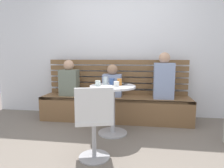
% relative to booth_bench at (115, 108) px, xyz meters
% --- Properties ---
extents(ground, '(8.00, 8.00, 0.00)m').
position_rel_booth_bench_xyz_m(ground, '(0.00, -1.20, -0.22)').
color(ground, '#70665B').
extents(back_wall, '(5.20, 0.10, 2.90)m').
position_rel_booth_bench_xyz_m(back_wall, '(0.00, 0.44, 1.23)').
color(back_wall, silver).
rests_on(back_wall, ground).
extents(booth_bench, '(2.70, 0.52, 0.44)m').
position_rel_booth_bench_xyz_m(booth_bench, '(0.00, 0.00, 0.00)').
color(booth_bench, brown).
rests_on(booth_bench, ground).
extents(booth_backrest, '(2.65, 0.04, 0.67)m').
position_rel_booth_bench_xyz_m(booth_backrest, '(0.00, 0.24, 0.56)').
color(booth_backrest, brown).
rests_on(booth_backrest, booth_bench).
extents(cafe_table, '(0.68, 0.68, 0.74)m').
position_rel_booth_bench_xyz_m(cafe_table, '(0.05, -0.64, 0.30)').
color(cafe_table, '#ADADB2').
rests_on(cafe_table, ground).
extents(white_chair, '(0.49, 0.49, 0.85)m').
position_rel_booth_bench_xyz_m(white_chair, '(-0.04, -1.45, 0.24)').
color(white_chair, '#ADADB2').
rests_on(white_chair, ground).
extents(person_adult, '(0.34, 0.22, 0.80)m').
position_rel_booth_bench_xyz_m(person_adult, '(0.85, -0.02, 0.58)').
color(person_adult, '#8C9EC6').
rests_on(person_adult, booth_bench).
extents(person_child_left, '(0.34, 0.22, 0.59)m').
position_rel_booth_bench_xyz_m(person_child_left, '(-0.05, 0.04, 0.48)').
color(person_child_left, '#8C9EC6').
rests_on(person_child_left, booth_bench).
extents(person_child_middle, '(0.34, 0.22, 0.67)m').
position_rel_booth_bench_xyz_m(person_child_middle, '(-0.87, 0.01, 0.51)').
color(person_child_middle, slate).
rests_on(person_child_middle, booth_bench).
extents(cup_mug_blue, '(0.08, 0.08, 0.09)m').
position_rel_booth_bench_xyz_m(cup_mug_blue, '(0.02, -0.51, 0.57)').
color(cup_mug_blue, '#3D5B9E').
rests_on(cup_mug_blue, cafe_table).
extents(cup_glass_short, '(0.08, 0.08, 0.08)m').
position_rel_booth_bench_xyz_m(cup_glass_short, '(-0.16, -0.70, 0.56)').
color(cup_glass_short, silver).
rests_on(cup_glass_short, cafe_table).
extents(cup_glass_tall, '(0.07, 0.07, 0.12)m').
position_rel_booth_bench_xyz_m(cup_glass_tall, '(-0.07, -0.54, 0.58)').
color(cup_glass_tall, silver).
rests_on(cup_glass_tall, cafe_table).
extents(cup_tumbler_orange, '(0.07, 0.07, 0.10)m').
position_rel_booth_bench_xyz_m(cup_tumbler_orange, '(0.15, -0.58, 0.57)').
color(cup_tumbler_orange, orange).
rests_on(cup_tumbler_orange, cafe_table).
extents(cup_ceramic_white, '(0.08, 0.08, 0.07)m').
position_rel_booth_bench_xyz_m(cup_ceramic_white, '(0.11, -0.70, 0.55)').
color(cup_ceramic_white, white).
rests_on(cup_ceramic_white, cafe_table).
extents(plate_small, '(0.17, 0.17, 0.01)m').
position_rel_booth_bench_xyz_m(plate_small, '(-0.02, -0.74, 0.52)').
color(plate_small, white).
rests_on(plate_small, cafe_table).
extents(phone_on_table, '(0.13, 0.16, 0.01)m').
position_rel_booth_bench_xyz_m(phone_on_table, '(0.20, -0.49, 0.52)').
color(phone_on_table, black).
rests_on(phone_on_table, cafe_table).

